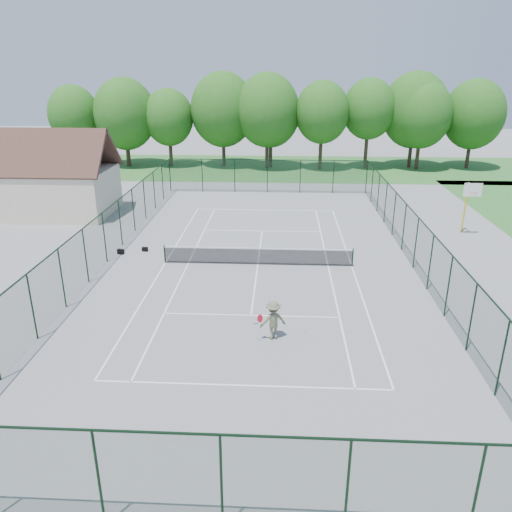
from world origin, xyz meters
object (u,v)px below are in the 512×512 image
object	(u,v)px
tennis_net	(258,255)
basketball_goal	(469,198)
tennis_player	(273,320)
sports_bag_a	(121,252)

from	to	relation	value
tennis_net	basketball_goal	xyz separation A→B (m)	(14.06, 6.53, 1.99)
basketball_goal	tennis_player	bearing A→B (deg)	-130.97
basketball_goal	tennis_net	bearing A→B (deg)	-155.09
tennis_player	tennis_net	bearing A→B (deg)	97.14
basketball_goal	sports_bag_a	size ratio (longest dim) A/B	9.46
tennis_player	sports_bag_a	bearing A→B (deg)	134.65
tennis_player	basketball_goal	bearing A→B (deg)	49.03
basketball_goal	sports_bag_a	world-z (taller)	basketball_goal
tennis_net	basketball_goal	size ratio (longest dim) A/B	3.04
tennis_net	basketball_goal	bearing A→B (deg)	24.91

